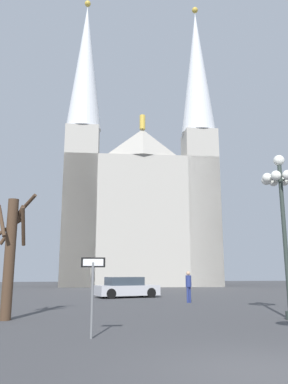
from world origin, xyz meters
name	(u,v)px	position (x,y,z in m)	size (l,w,h in m)	color
ground_plane	(267,374)	(0.00, 0.00, 0.00)	(120.00, 120.00, 0.00)	#424244
cathedral	(140,200)	(3.71, 40.32, 10.67)	(19.19, 13.26, 36.82)	#ADA89E
one_way_arrow_sign	(93,285)	(-2.92, 3.94, 1.36)	(0.65, 0.08, 2.10)	slate
street_lamp	(282,195)	(4.34, 6.79, 4.61)	(1.48, 1.48, 6.24)	#2D3833
bare_tree	(11,251)	(-5.87, 8.25, 2.46)	(1.51, 1.50, 4.67)	#473323
parked_car_near_silver	(126,288)	(-0.26, 19.56, 0.64)	(4.44, 2.78, 1.34)	#B7B7BC
pedestrian_walking	(189,284)	(2.73, 14.70, 1.05)	(0.32, 0.32, 1.72)	navy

